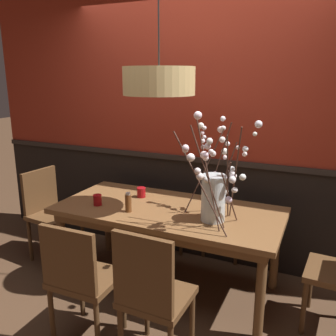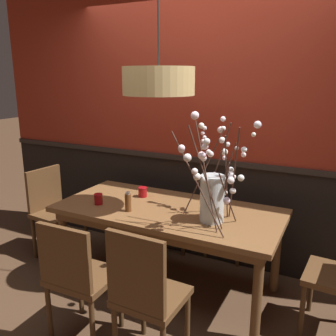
# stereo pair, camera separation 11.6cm
# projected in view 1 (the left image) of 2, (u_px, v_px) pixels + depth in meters

# --- Properties ---
(ground_plane) EXTENTS (24.00, 24.00, 0.00)m
(ground_plane) POSITION_uv_depth(u_px,v_px,m) (168.00, 285.00, 3.21)
(ground_plane) COLOR #4C3321
(back_wall) EXTENTS (4.81, 0.14, 2.84)m
(back_wall) POSITION_uv_depth(u_px,v_px,m) (197.00, 119.00, 3.47)
(back_wall) COLOR black
(back_wall) RESTS_ON ground
(dining_table) EXTENTS (1.89, 0.89, 0.74)m
(dining_table) POSITION_uv_depth(u_px,v_px,m) (168.00, 217.00, 3.05)
(dining_table) COLOR brown
(dining_table) RESTS_ON ground
(chair_far_side_left) EXTENTS (0.47, 0.44, 0.88)m
(chair_far_side_left) POSITION_uv_depth(u_px,v_px,m) (174.00, 200.00, 3.93)
(chair_far_side_left) COLOR brown
(chair_far_side_left) RESTS_ON ground
(chair_far_side_right) EXTENTS (0.43, 0.45, 0.95)m
(chair_far_side_right) POSITION_uv_depth(u_px,v_px,m) (229.00, 203.00, 3.73)
(chair_far_side_right) COLOR brown
(chair_far_side_right) RESTS_ON ground
(chair_near_side_left) EXTENTS (0.44, 0.40, 0.90)m
(chair_near_side_left) POSITION_uv_depth(u_px,v_px,m) (80.00, 276.00, 2.41)
(chair_near_side_left) COLOR brown
(chair_near_side_left) RESTS_ON ground
(chair_near_side_right) EXTENTS (0.42, 0.41, 0.96)m
(chair_near_side_right) POSITION_uv_depth(u_px,v_px,m) (152.00, 293.00, 2.19)
(chair_near_side_right) COLOR brown
(chair_near_side_right) RESTS_ON ground
(chair_head_west_end) EXTENTS (0.46, 0.47, 0.91)m
(chair_head_west_end) POSITION_uv_depth(u_px,v_px,m) (50.00, 209.00, 3.62)
(chair_head_west_end) COLOR brown
(chair_head_west_end) RESTS_ON ground
(vase_with_blossoms) EXTENTS (0.57, 0.74, 0.86)m
(vase_with_blossoms) POSITION_uv_depth(u_px,v_px,m) (214.00, 191.00, 2.71)
(vase_with_blossoms) COLOR silver
(vase_with_blossoms) RESTS_ON dining_table
(candle_holder_nearer_center) EXTENTS (0.08, 0.08, 0.09)m
(candle_holder_nearer_center) POSITION_uv_depth(u_px,v_px,m) (97.00, 200.00, 3.08)
(candle_holder_nearer_center) COLOR #9E0F14
(candle_holder_nearer_center) RESTS_ON dining_table
(candle_holder_nearer_edge) EXTENTS (0.08, 0.08, 0.09)m
(candle_holder_nearer_edge) POSITION_uv_depth(u_px,v_px,m) (141.00, 192.00, 3.29)
(candle_holder_nearer_edge) COLOR #9E0F14
(candle_holder_nearer_edge) RESTS_ON dining_table
(condiment_bottle) EXTENTS (0.05, 0.05, 0.17)m
(condiment_bottle) POSITION_uv_depth(u_px,v_px,m) (128.00, 203.00, 2.92)
(condiment_bottle) COLOR brown
(condiment_bottle) RESTS_ON dining_table
(pendant_lamp) EXTENTS (0.55, 0.55, 1.17)m
(pendant_lamp) POSITION_uv_depth(u_px,v_px,m) (159.00, 81.00, 2.70)
(pendant_lamp) COLOR tan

